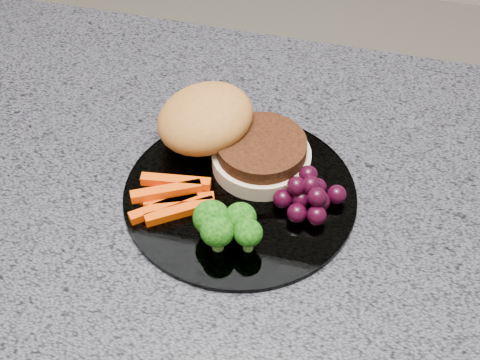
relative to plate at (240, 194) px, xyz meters
name	(u,v)px	position (x,y,z in m)	size (l,w,h in m)	color
countertop	(221,194)	(-0.03, 0.01, -0.02)	(1.20, 0.60, 0.04)	#54525D
plate	(240,194)	(0.00, 0.00, 0.00)	(0.26, 0.26, 0.01)	white
burger	(225,134)	(-0.03, 0.06, 0.03)	(0.19, 0.14, 0.06)	beige
carrot_sticks	(173,197)	(-0.07, -0.03, 0.01)	(0.09, 0.08, 0.02)	#F94904
broccoli	(226,224)	(0.00, -0.07, 0.03)	(0.07, 0.06, 0.05)	#619937
grape_bunch	(306,194)	(0.07, 0.00, 0.02)	(0.08, 0.07, 0.04)	black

